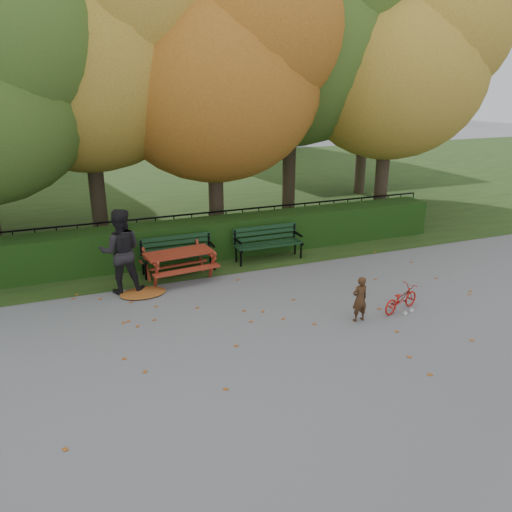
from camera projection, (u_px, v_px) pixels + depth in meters
name	position (u px, v px, depth m)	size (l,w,h in m)	color
ground	(290.00, 326.00, 9.60)	(90.00, 90.00, 0.00)	slate
grass_strip	(152.00, 189.00, 21.87)	(90.00, 90.00, 0.00)	#1C3414
building_right	(223.00, 59.00, 34.98)	(9.00, 6.00, 12.00)	#C2AC97
hedge	(218.00, 237.00, 13.38)	(13.00, 0.90, 1.00)	black
iron_fence	(210.00, 228.00, 14.07)	(14.00, 0.04, 1.02)	black
tree_b	(97.00, 43.00, 12.88)	(6.72, 6.40, 8.79)	black
tree_c	(227.00, 67.00, 13.53)	(6.30, 6.00, 8.00)	black
tree_d	(307.00, 29.00, 15.33)	(7.14, 6.80, 9.58)	black
tree_e	(405.00, 60.00, 15.27)	(6.09, 5.80, 8.16)	black
tree_g	(379.00, 57.00, 19.31)	(6.30, 6.00, 8.55)	black
bench_left	(178.00, 251.00, 12.22)	(1.80, 0.57, 0.88)	black
bench_right	(268.00, 240.00, 13.06)	(1.80, 0.57, 0.88)	black
picnic_table	(179.00, 258.00, 11.74)	(1.70, 1.43, 0.77)	maroon
leaf_pile	(143.00, 293.00, 11.01)	(1.02, 0.70, 0.07)	brown
leaf_scatter	(284.00, 319.00, 9.86)	(9.00, 5.70, 0.01)	brown
child	(360.00, 299.00, 9.67)	(0.34, 0.22, 0.92)	#3D2413
adult	(121.00, 251.00, 10.87)	(0.92, 0.72, 1.90)	black
bicycle	(401.00, 299.00, 10.16)	(0.35, 1.01, 0.53)	#AD1710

